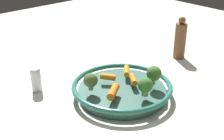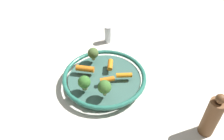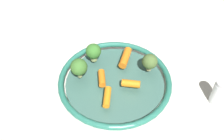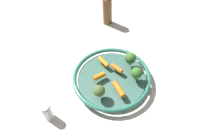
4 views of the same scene
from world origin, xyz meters
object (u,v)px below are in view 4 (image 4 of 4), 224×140
(salt_shaker, at_px, (47,112))
(pepper_mill, at_px, (107,10))
(broccoli_floret_mid, at_px, (137,74))
(baby_carrot_left, at_px, (119,89))
(broccoli_floret_large, at_px, (130,58))
(broccoli_floret_small, at_px, (99,91))
(baby_carrot_back, at_px, (117,68))
(serving_bowl, at_px, (112,79))
(baby_carrot_right, at_px, (103,62))
(baby_carrot_near_rim, at_px, (99,76))

(salt_shaker, relative_size, pepper_mill, 0.47)
(broccoli_floret_mid, distance_m, pepper_mill, 0.41)
(salt_shaker, bearing_deg, baby_carrot_left, -64.74)
(broccoli_floret_large, bearing_deg, pepper_mill, 23.45)
(baby_carrot_left, bearing_deg, broccoli_floret_small, 112.08)
(baby_carrot_back, relative_size, salt_shaker, 0.64)
(serving_bowl, distance_m, broccoli_floret_large, 0.11)
(salt_shaker, bearing_deg, baby_carrot_back, -46.40)
(serving_bowl, bearing_deg, broccoli_floret_small, 160.08)
(baby_carrot_right, relative_size, broccoli_floret_large, 0.96)
(broccoli_floret_large, height_order, broccoli_floret_mid, broccoli_floret_large)
(broccoli_floret_mid, distance_m, broccoli_floret_small, 0.16)
(serving_bowl, relative_size, baby_carrot_left, 4.60)
(broccoli_floret_small, bearing_deg, baby_carrot_right, 2.76)
(baby_carrot_left, bearing_deg, broccoli_floret_mid, -43.86)
(baby_carrot_near_rim, distance_m, broccoli_floret_large, 0.14)
(serving_bowl, height_order, broccoli_floret_large, broccoli_floret_large)
(serving_bowl, xyz_separation_m, broccoli_floret_mid, (-0.00, -0.09, 0.05))
(baby_carrot_left, height_order, broccoli_floret_mid, broccoli_floret_mid)
(baby_carrot_right, xyz_separation_m, broccoli_floret_small, (-0.15, -0.01, 0.02))
(baby_carrot_back, bearing_deg, broccoli_floret_mid, -114.39)
(baby_carrot_right, height_order, salt_shaker, salt_shaker)
(broccoli_floret_mid, height_order, salt_shaker, broccoli_floret_mid)
(broccoli_floret_large, relative_size, broccoli_floret_mid, 1.10)
(broccoli_floret_large, distance_m, broccoli_floret_small, 0.19)
(baby_carrot_near_rim, bearing_deg, broccoli_floret_small, -170.53)
(baby_carrot_back, xyz_separation_m, salt_shaker, (-0.21, 0.22, -0.01))
(baby_carrot_near_rim, bearing_deg, broccoli_floret_mid, -85.30)
(broccoli_floret_small, bearing_deg, baby_carrot_near_rim, 9.47)
(broccoli_floret_large, bearing_deg, serving_bowl, 135.77)
(baby_carrot_near_rim, relative_size, baby_carrot_back, 0.94)
(baby_carrot_left, xyz_separation_m, broccoli_floret_mid, (0.06, -0.06, 0.02))
(baby_carrot_left, bearing_deg, pepper_mill, 12.78)
(baby_carrot_left, xyz_separation_m, baby_carrot_back, (0.10, 0.02, -0.00))
(baby_carrot_right, height_order, broccoli_floret_mid, broccoli_floret_mid)
(baby_carrot_right, distance_m, pepper_mill, 0.31)
(baby_carrot_left, xyz_separation_m, salt_shaker, (-0.11, 0.24, -0.02))
(baby_carrot_right, bearing_deg, pepper_mill, 4.50)
(broccoli_floret_small, relative_size, salt_shaker, 0.66)
(salt_shaker, height_order, pepper_mill, pepper_mill)
(baby_carrot_right, xyz_separation_m, broccoli_floret_mid, (-0.06, -0.13, 0.02))
(baby_carrot_near_rim, xyz_separation_m, broccoli_floret_mid, (0.01, -0.14, 0.02))
(baby_carrot_back, height_order, pepper_mill, pepper_mill)
(baby_carrot_near_rim, height_order, broccoli_floret_large, broccoli_floret_large)
(serving_bowl, height_order, broccoli_floret_small, broccoli_floret_small)
(baby_carrot_right, bearing_deg, baby_carrot_back, -116.09)
(baby_carrot_right, distance_m, salt_shaker, 0.29)
(serving_bowl, xyz_separation_m, broccoli_floret_large, (0.07, -0.07, 0.06))
(serving_bowl, distance_m, pepper_mill, 0.38)
(baby_carrot_near_rim, height_order, broccoli_floret_mid, broccoli_floret_mid)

